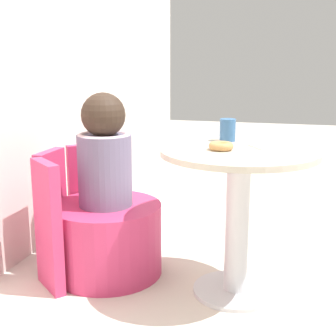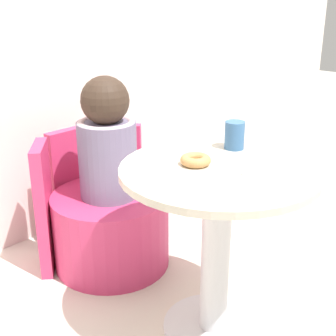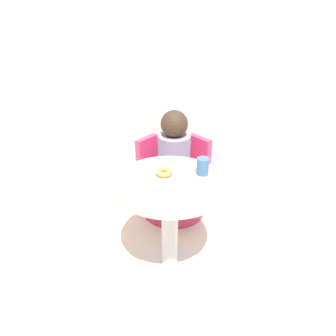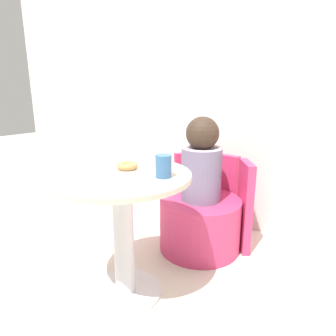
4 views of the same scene
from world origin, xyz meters
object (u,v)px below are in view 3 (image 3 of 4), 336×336
Objects in this scene: round_table at (170,209)px; tub_chair at (174,193)px; child_figure at (174,146)px; donut at (164,172)px; cup at (203,166)px.

round_table is 0.70m from tub_chair.
round_table is 0.65m from child_figure.
child_figure reaches higher than tub_chair.
child_figure is at bearing 0.00° from tub_chair.
tub_chair is 0.75m from donut.
child_figure is 5.17× the size of cup.
donut is (-0.08, -0.56, 0.08)m from child_figure.
donut reaches higher than tub_chair.
cup is (0.15, -0.55, 0.53)m from tub_chair.
round_table is 6.46× the size of donut.
child_figure is (0.04, 0.63, 0.13)m from round_table.
donut is (-0.08, -0.56, 0.50)m from tub_chair.
cup is (0.23, 0.01, 0.03)m from donut.
child_figure is at bearing 105.60° from cup.
tub_chair is at bearing 180.00° from child_figure.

